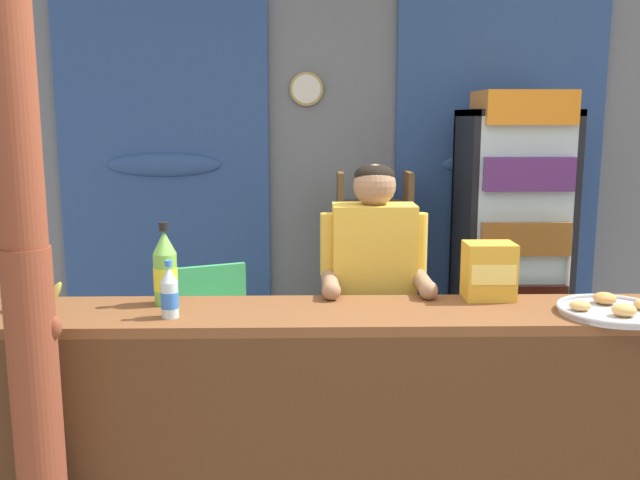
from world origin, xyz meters
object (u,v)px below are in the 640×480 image
Objects in this scene: shopkeeper at (373,291)px; snack_box_choco_powder at (489,271)px; timber_post at (26,264)px; bottle_shelf_rack at (373,273)px; banana_bunch at (30,297)px; plastic_lawn_chair at (218,330)px; drink_fridge at (512,231)px; soda_bottle_water at (169,293)px; soda_bottle_lime_soda at (165,270)px; stall_counter at (359,416)px.

snack_box_choco_powder is (0.45, -0.26, 0.15)m from shopkeeper.
timber_post is 1.49m from shopkeeper.
shopkeeper is at bearing -95.65° from bottle_shelf_rack.
plastic_lawn_chair is at bearing 67.65° from banana_bunch.
soda_bottle_water is at bearing -136.15° from drink_fridge.
soda_bottle_water is 1.30m from snack_box_choco_powder.
bottle_shelf_rack is 1.62× the size of plastic_lawn_chair.
soda_bottle_lime_soda is at bearing 105.20° from soda_bottle_water.
timber_post reaches higher than shopkeeper.
timber_post is 11.98× the size of soda_bottle_water.
drink_fridge is 1.23× the size of shopkeeper.
shopkeeper is 6.52× the size of snack_box_choco_powder.
drink_fridge is 1.59m from snack_box_choco_powder.
bottle_shelf_rack is 1.75m from snack_box_choco_powder.
banana_bunch is (-1.28, 0.11, 0.45)m from stall_counter.
timber_post is at bearing -127.80° from soda_bottle_lime_soda.
snack_box_choco_powder is (1.28, -1.18, 0.62)m from plastic_lawn_chair.
snack_box_choco_powder is (0.56, 0.27, 0.51)m from stall_counter.
bottle_shelf_rack is at bearing 100.59° from snack_box_choco_powder.
plastic_lawn_chair is (0.40, 1.71, -0.77)m from timber_post.
timber_post is 11.18× the size of snack_box_choco_powder.
snack_box_choco_powder is (-0.55, -1.49, 0.08)m from drink_fridge.
banana_bunch is at bearing -175.12° from snack_box_choco_powder.
timber_post is 0.53m from soda_bottle_water.
soda_bottle_lime_soda is (-0.77, 0.21, 0.54)m from stall_counter.
snack_box_choco_powder is at bearing -42.63° from plastic_lawn_chair.
plastic_lawn_chair is at bearing 76.68° from timber_post.
timber_post reaches higher than drink_fridge.
shopkeeper reaches higher than stall_counter.
drink_fridge is at bearing 9.75° from plastic_lawn_chair.
snack_box_choco_powder is at bearing 2.57° from soda_bottle_lime_soda.
plastic_lawn_chair is at bearing 116.59° from stall_counter.
drink_fridge is 8.04× the size of snack_box_choco_powder.
banana_bunch is at bearing -129.67° from bottle_shelf_rack.
shopkeeper is (-1.00, -1.24, -0.07)m from drink_fridge.
bottle_shelf_rack reaches higher than stall_counter.
plastic_lawn_chair is 1.55m from soda_bottle_water.
shopkeeper is at bearing 150.55° from snack_box_choco_powder.
shopkeeper is 4.60× the size of soda_bottle_lime_soda.
snack_box_choco_powder is at bearing -110.05° from drink_fridge.
soda_bottle_water reaches higher than stall_counter.
bottle_shelf_rack is at bearing 168.14° from drink_fridge.
shopkeeper is 0.54m from snack_box_choco_powder.
stall_counter is 4.21× the size of plastic_lawn_chair.
plastic_lawn_chair is 1.40m from soda_bottle_lime_soda.
bottle_shelf_rack is (-0.86, 0.18, -0.31)m from drink_fridge.
timber_post reaches higher than bottle_shelf_rack.
snack_box_choco_powder reaches higher than plastic_lawn_chair.
stall_counter is 1.33m from timber_post.
shopkeeper is (0.83, -0.92, 0.47)m from plastic_lawn_chair.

